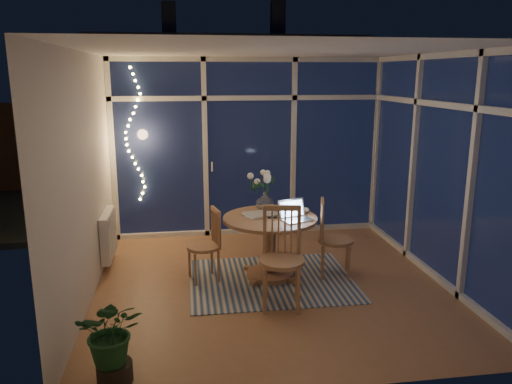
# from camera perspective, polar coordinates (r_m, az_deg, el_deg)

# --- Properties ---
(floor) EXTENTS (4.00, 4.00, 0.00)m
(floor) POSITION_cam_1_polar(r_m,az_deg,el_deg) (5.85, 1.96, -10.49)
(floor) COLOR #996B43
(floor) RESTS_ON ground
(ceiling) EXTENTS (4.00, 4.00, 0.00)m
(ceiling) POSITION_cam_1_polar(r_m,az_deg,el_deg) (5.36, 2.19, 15.87)
(ceiling) COLOR silver
(ceiling) RESTS_ON wall_back
(wall_back) EXTENTS (4.00, 0.04, 2.60)m
(wall_back) POSITION_cam_1_polar(r_m,az_deg,el_deg) (7.40, -0.77, 5.09)
(wall_back) COLOR silver
(wall_back) RESTS_ON floor
(wall_front) EXTENTS (4.00, 0.04, 2.60)m
(wall_front) POSITION_cam_1_polar(r_m,az_deg,el_deg) (3.57, 7.96, -4.14)
(wall_front) COLOR silver
(wall_front) RESTS_ON floor
(wall_left) EXTENTS (0.04, 4.00, 2.60)m
(wall_left) POSITION_cam_1_polar(r_m,az_deg,el_deg) (5.46, -19.04, 1.38)
(wall_left) COLOR silver
(wall_left) RESTS_ON floor
(wall_right) EXTENTS (0.04, 4.00, 2.60)m
(wall_right) POSITION_cam_1_polar(r_m,az_deg,el_deg) (6.14, 20.76, 2.50)
(wall_right) COLOR silver
(wall_right) RESTS_ON floor
(window_wall_back) EXTENTS (4.00, 0.10, 2.60)m
(window_wall_back) POSITION_cam_1_polar(r_m,az_deg,el_deg) (7.36, -0.73, 5.04)
(window_wall_back) COLOR silver
(window_wall_back) RESTS_ON floor
(window_wall_right) EXTENTS (0.10, 4.00, 2.60)m
(window_wall_right) POSITION_cam_1_polar(r_m,az_deg,el_deg) (6.12, 20.44, 2.50)
(window_wall_right) COLOR silver
(window_wall_right) RESTS_ON floor
(radiator) EXTENTS (0.10, 0.70, 0.58)m
(radiator) POSITION_cam_1_polar(r_m,az_deg,el_deg) (6.54, -16.54, -4.71)
(radiator) COLOR silver
(radiator) RESTS_ON wall_left
(fairy_lights) EXTENTS (0.24, 0.10, 1.85)m
(fairy_lights) POSITION_cam_1_polar(r_m,az_deg,el_deg) (7.22, -13.81, 6.29)
(fairy_lights) COLOR #FDD065
(fairy_lights) RESTS_ON window_wall_back
(garden_patio) EXTENTS (12.00, 6.00, 0.10)m
(garden_patio) POSITION_cam_1_polar(r_m,az_deg,el_deg) (10.65, -0.26, 0.19)
(garden_patio) COLOR black
(garden_patio) RESTS_ON ground
(garden_fence) EXTENTS (11.00, 0.08, 1.80)m
(garden_fence) POSITION_cam_1_polar(r_m,az_deg,el_deg) (10.90, -3.26, 5.61)
(garden_fence) COLOR #372014
(garden_fence) RESTS_ON ground
(neighbour_roof) EXTENTS (7.00, 3.00, 2.20)m
(neighbour_roof) POSITION_cam_1_polar(r_m,az_deg,el_deg) (13.82, -3.24, 12.65)
(neighbour_roof) COLOR #31333B
(neighbour_roof) RESTS_ON ground
(garden_shrubs) EXTENTS (0.90, 0.90, 0.90)m
(garden_shrubs) POSITION_cam_1_polar(r_m,az_deg,el_deg) (8.87, -7.10, 0.79)
(garden_shrubs) COLOR #16321A
(garden_shrubs) RESTS_ON ground
(rug) EXTENTS (1.92, 1.54, 0.01)m
(rug) POSITION_cam_1_polar(r_m,az_deg,el_deg) (5.95, 1.75, -10.03)
(rug) COLOR beige
(rug) RESTS_ON floor
(dining_table) EXTENTS (1.10, 1.10, 0.75)m
(dining_table) POSITION_cam_1_polar(r_m,az_deg,el_deg) (5.90, 1.60, -6.36)
(dining_table) COLOR #956843
(dining_table) RESTS_ON floor
(chair_left) EXTENTS (0.48, 0.48, 0.87)m
(chair_left) POSITION_cam_1_polar(r_m,az_deg,el_deg) (5.83, -6.04, -6.05)
(chair_left) COLOR #956843
(chair_left) RESTS_ON floor
(chair_right) EXTENTS (0.54, 0.54, 0.95)m
(chair_right) POSITION_cam_1_polar(r_m,az_deg,el_deg) (5.98, 9.12, -5.25)
(chair_right) COLOR #956843
(chair_right) RESTS_ON floor
(chair_front) EXTENTS (0.58, 0.58, 1.06)m
(chair_front) POSITION_cam_1_polar(r_m,az_deg,el_deg) (5.13, 2.94, -7.63)
(chair_front) COLOR #956843
(chair_front) RESTS_ON floor
(laptop) EXTENTS (0.41, 0.38, 0.24)m
(laptop) POSITION_cam_1_polar(r_m,az_deg,el_deg) (5.63, 4.72, -2.08)
(laptop) COLOR #B8B9BD
(laptop) RESTS_ON dining_table
(flower_vase) EXTENTS (0.20, 0.20, 0.21)m
(flower_vase) POSITION_cam_1_polar(r_m,az_deg,el_deg) (6.07, 1.00, -1.08)
(flower_vase) COLOR silver
(flower_vase) RESTS_ON dining_table
(bowl) EXTENTS (0.15, 0.15, 0.04)m
(bowl) POSITION_cam_1_polar(r_m,az_deg,el_deg) (6.00, 5.29, -2.15)
(bowl) COLOR white
(bowl) RESTS_ON dining_table
(newspapers) EXTENTS (0.41, 0.33, 0.02)m
(newspapers) POSITION_cam_1_polar(r_m,az_deg,el_deg) (5.85, 0.70, -2.61)
(newspapers) COLOR beige
(newspapers) RESTS_ON dining_table
(phone) EXTENTS (0.11, 0.06, 0.01)m
(phone) POSITION_cam_1_polar(r_m,az_deg,el_deg) (5.76, 1.86, -2.92)
(phone) COLOR black
(phone) RESTS_ON dining_table
(potted_plant) EXTENTS (0.54, 0.47, 0.76)m
(potted_plant) POSITION_cam_1_polar(r_m,az_deg,el_deg) (4.16, -16.10, -15.70)
(potted_plant) COLOR #1A4921
(potted_plant) RESTS_ON floor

